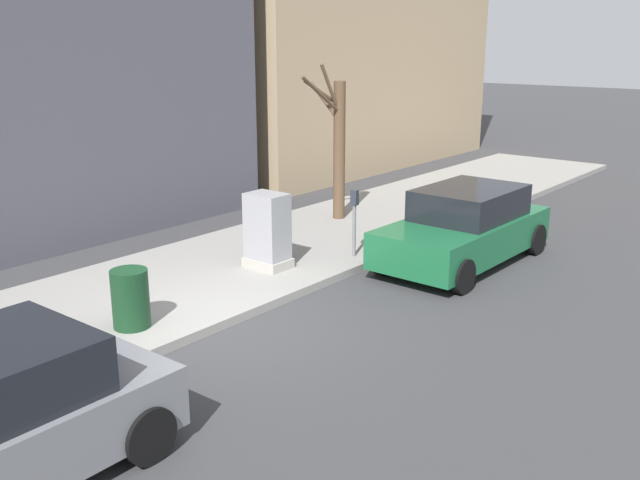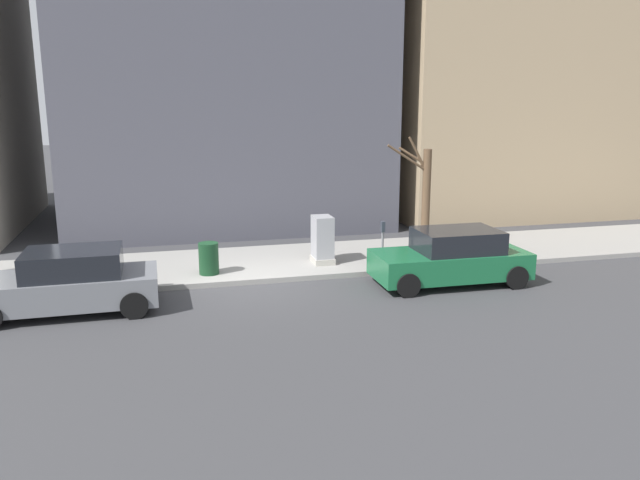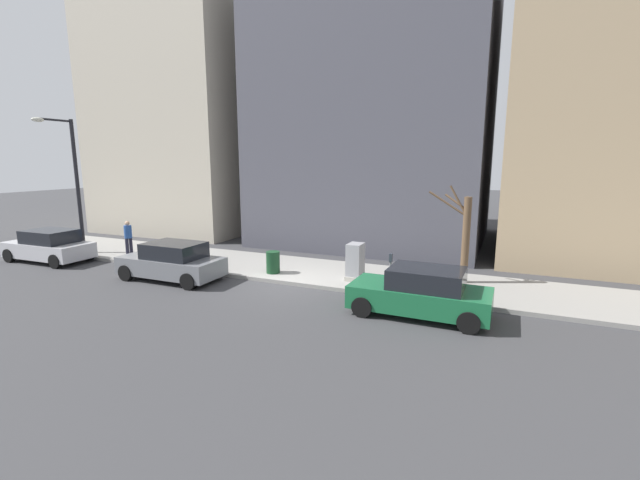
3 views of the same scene
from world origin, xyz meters
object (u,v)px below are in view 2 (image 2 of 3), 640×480
bare_tree (425,194)px  utility_box (322,240)px  trash_bin (209,258)px  parked_car_green (452,258)px  office_tower_left (491,54)px  parked_car_grey (68,283)px  office_block_center (217,40)px  parking_meter (383,239)px

bare_tree → utility_box: bearing=108.8°
bare_tree → trash_bin: 7.60m
parked_car_green → office_tower_left: office_tower_left is taller
parked_car_grey → office_tower_left: size_ratio=0.30×
parked_car_green → parked_car_grey: size_ratio=1.00×
parked_car_grey → utility_box: utility_box is taller
parked_car_green → office_block_center: office_block_center is taller
parking_meter → office_block_center: (11.13, 3.57, 6.48)m
bare_tree → office_block_center: 12.04m
parking_meter → trash_bin: (0.45, 5.03, -0.38)m
parked_car_green → parking_meter: parked_car_green is taller
parking_meter → office_block_center: office_block_center is taller
parking_meter → parked_car_grey: bearing=100.6°
parked_car_grey → parking_meter: bearing=-79.8°
bare_tree → office_tower_left: (8.95, -7.13, 5.18)m
office_block_center → trash_bin: bearing=172.2°
parked_car_grey → parking_meter: (1.59, -8.49, 0.24)m
utility_box → trash_bin: utility_box is taller
parked_car_grey → office_tower_left: office_tower_left is taller
parking_meter → bare_tree: (2.16, -2.25, 0.95)m
parking_meter → bare_tree: 3.26m
parked_car_grey → office_block_center: size_ratio=0.28×
parked_car_green → parking_meter: 2.21m
trash_bin → bare_tree: bearing=-76.8°
trash_bin → office_tower_left: bearing=-53.5°
parked_car_grey → office_block_center: office_block_center is taller
parking_meter → office_block_center: bearing=17.8°
parked_car_grey → office_tower_left: (12.70, -17.87, 6.37)m
parked_car_green → bare_tree: bearing=-11.7°
bare_tree → parking_meter: bearing=133.9°
parked_car_green → utility_box: utility_box is taller
office_tower_left → trash_bin: bearing=126.5°
utility_box → office_tower_left: office_tower_left is taller
parked_car_green → parked_car_grey: same height
parked_car_green → bare_tree: bare_tree is taller
bare_tree → office_block_center: size_ratio=0.25×
parked_car_grey → bare_tree: size_ratio=1.15×
utility_box → parking_meter: bearing=-117.9°
parked_car_green → utility_box: (2.54, 3.00, 0.11)m
parked_car_green → office_tower_left: size_ratio=0.30×
parked_car_green → office_block_center: 15.31m
parked_car_green → office_tower_left: 16.38m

